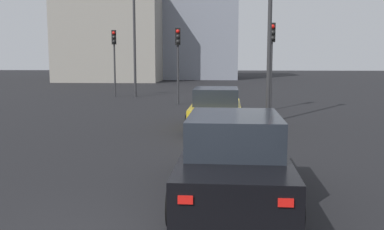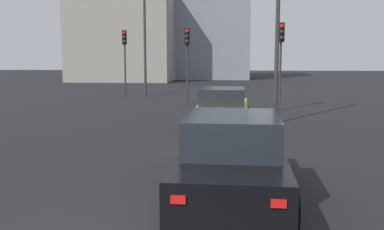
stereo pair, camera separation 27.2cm
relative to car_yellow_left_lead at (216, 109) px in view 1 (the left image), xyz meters
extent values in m
cube|color=gold|center=(0.06, 0.00, -0.14)|extent=(4.43, 1.87, 0.63)
cube|color=#1E232B|center=(-0.16, 0.00, 0.47)|extent=(2.01, 1.59, 0.59)
cylinder|color=black|center=(1.39, -0.91, -0.40)|extent=(0.65, 0.24, 0.64)
cylinder|color=black|center=(1.44, 0.83, -0.40)|extent=(0.65, 0.24, 0.64)
cylinder|color=black|center=(-1.33, -0.84, -0.40)|extent=(0.65, 0.24, 0.64)
cylinder|color=black|center=(-1.28, 0.91, -0.40)|extent=(0.65, 0.24, 0.64)
cube|color=red|center=(-2.17, -0.57, -0.03)|extent=(0.04, 0.20, 0.11)
cube|color=red|center=(-2.13, 0.69, -0.03)|extent=(0.04, 0.20, 0.11)
cube|color=black|center=(-7.83, -0.33, -0.12)|extent=(4.73, 1.93, 0.67)
cube|color=#1E232B|center=(-8.06, -0.32, 0.53)|extent=(2.15, 1.64, 0.63)
cylinder|color=black|center=(-6.40, -1.27, -0.40)|extent=(0.65, 0.24, 0.64)
cylinder|color=black|center=(-6.35, 0.52, -0.40)|extent=(0.65, 0.24, 0.64)
cylinder|color=black|center=(-9.30, -1.18, -0.40)|extent=(0.65, 0.24, 0.64)
cylinder|color=black|center=(-9.25, 0.61, -0.40)|extent=(0.65, 0.24, 0.64)
cube|color=red|center=(-10.20, -0.90, 0.00)|extent=(0.04, 0.20, 0.11)
cube|color=red|center=(-10.16, 0.38, 0.00)|extent=(0.04, 0.20, 0.11)
cylinder|color=#2D2D30|center=(7.98, 2.09, 0.89)|extent=(0.11, 0.11, 3.21)
cube|color=black|center=(7.92, 2.08, 2.94)|extent=(0.22, 0.29, 0.90)
sphere|color=red|center=(7.81, 2.08, 3.21)|extent=(0.20, 0.20, 0.20)
sphere|color=black|center=(7.81, 2.08, 2.94)|extent=(0.20, 0.20, 0.20)
sphere|color=black|center=(7.81, 2.08, 2.67)|extent=(0.20, 0.20, 0.20)
cylinder|color=#2D2D30|center=(5.52, -2.62, 0.92)|extent=(0.11, 0.11, 3.27)
cube|color=black|center=(5.46, -2.62, 3.00)|extent=(0.21, 0.29, 0.90)
sphere|color=red|center=(5.36, -2.63, 3.27)|extent=(0.20, 0.20, 0.20)
sphere|color=black|center=(5.36, -2.63, 3.00)|extent=(0.20, 0.20, 0.20)
sphere|color=black|center=(5.36, -2.63, 2.73)|extent=(0.20, 0.20, 0.20)
cylinder|color=#2D2D30|center=(12.29, 6.58, 0.97)|extent=(0.11, 0.11, 3.37)
cube|color=black|center=(12.23, 6.57, 3.11)|extent=(0.23, 0.30, 0.90)
sphere|color=red|center=(12.12, 6.56, 3.38)|extent=(0.20, 0.20, 0.20)
sphere|color=black|center=(12.12, 6.56, 3.11)|extent=(0.20, 0.20, 0.20)
sphere|color=black|center=(12.12, 6.56, 2.84)|extent=(0.20, 0.20, 0.20)
cylinder|color=#2D2D30|center=(1.45, -2.02, 2.73)|extent=(0.16, 0.16, 6.90)
cylinder|color=#2D2D30|center=(12.33, 5.26, 3.39)|extent=(0.16, 0.16, 8.22)
cube|color=gray|center=(38.37, 3.42, 6.30)|extent=(9.94, 11.58, 14.04)
cube|color=gray|center=(32.15, 11.42, 4.33)|extent=(9.68, 10.72, 10.09)
camera|label=1|loc=(-15.58, -0.01, 1.84)|focal=40.62mm
camera|label=2|loc=(-15.56, -0.28, 1.84)|focal=40.62mm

